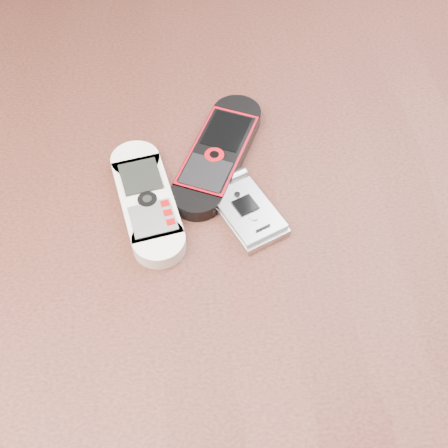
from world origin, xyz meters
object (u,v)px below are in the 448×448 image
table (219,288)px  motorola_razr (247,211)px  nokia_black_red (218,153)px  nokia_white (147,200)px

table → motorola_razr: bearing=29.5°
table → nokia_black_red: bearing=85.8°
nokia_black_red → motorola_razr: (0.02, -0.08, -0.00)m
nokia_black_red → motorola_razr: nokia_black_red is taller
nokia_black_red → motorola_razr: size_ratio=1.84×
table → nokia_white: nokia_white is taller
motorola_razr → table: bearing=-175.6°
motorola_razr → nokia_white: bearing=143.0°
nokia_black_red → motorola_razr: bearing=-49.7°
table → nokia_white: (-0.07, 0.04, 0.11)m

